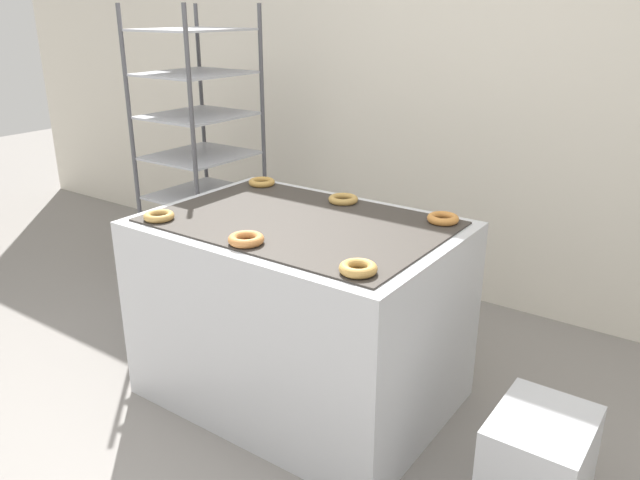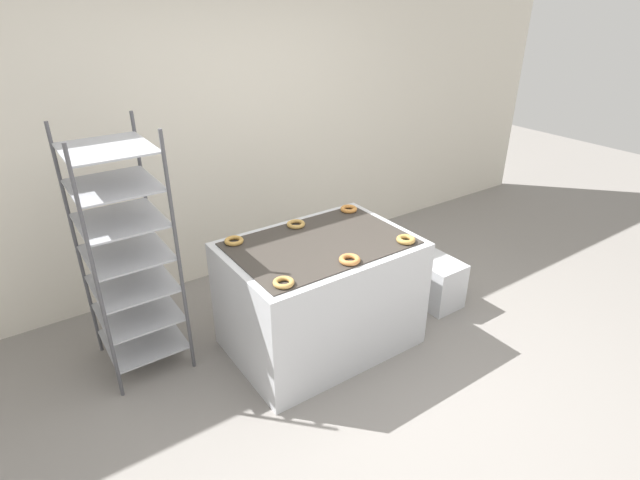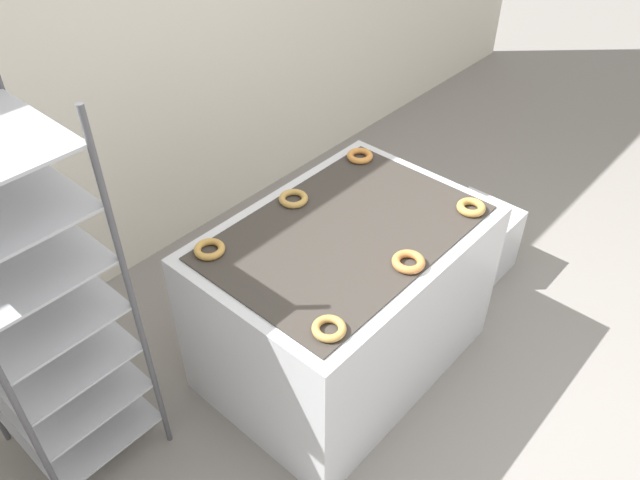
{
  "view_description": "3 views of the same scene",
  "coord_description": "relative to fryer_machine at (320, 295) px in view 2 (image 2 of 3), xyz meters",
  "views": [
    {
      "loc": [
        1.48,
        -1.25,
        1.67
      ],
      "look_at": [
        0.0,
        0.85,
        0.71
      ],
      "focal_mm": 35.0,
      "sensor_mm": 36.0,
      "label": 1
    },
    {
      "loc": [
        -1.72,
        -1.79,
        2.38
      ],
      "look_at": [
        0.0,
        0.7,
        0.86
      ],
      "focal_mm": 28.0,
      "sensor_mm": 36.0,
      "label": 2
    },
    {
      "loc": [
        -1.64,
        -0.62,
        2.53
      ],
      "look_at": [
        0.0,
        0.85,
        0.71
      ],
      "focal_mm": 35.0,
      "sensor_mm": 36.0,
      "label": 3
    }
  ],
  "objects": [
    {
      "name": "ground_plane",
      "position": [
        -0.0,
        -0.7,
        -0.42
      ],
      "size": [
        14.0,
        14.0,
        0.0
      ],
      "primitive_type": "plane",
      "color": "gray"
    },
    {
      "name": "donut_far_center",
      "position": [
        0.01,
        0.32,
        0.43
      ],
      "size": [
        0.13,
        0.13,
        0.03
      ],
      "primitive_type": "torus",
      "color": "#BC9047",
      "rests_on": "fryer_machine"
    },
    {
      "name": "glaze_bin",
      "position": [
        1.1,
        -0.12,
        -0.22
      ],
      "size": [
        0.31,
        0.39,
        0.4
      ],
      "color": "silver",
      "rests_on": "ground_plane"
    },
    {
      "name": "donut_near_center",
      "position": [
        -0.0,
        -0.33,
        0.44
      ],
      "size": [
        0.14,
        0.14,
        0.03
      ],
      "primitive_type": "torus",
      "color": "#CF8343",
      "rests_on": "fryer_machine"
    },
    {
      "name": "baking_rack_cart",
      "position": [
        -1.14,
        0.56,
        0.44
      ],
      "size": [
        0.52,
        0.58,
        1.69
      ],
      "color": "#4C4C51",
      "rests_on": "ground_plane"
    },
    {
      "name": "wall_back",
      "position": [
        -0.0,
        1.42,
        0.98
      ],
      "size": [
        8.0,
        0.05,
        2.8
      ],
      "color": "silver",
      "rests_on": "ground_plane"
    },
    {
      "name": "donut_far_left",
      "position": [
        -0.48,
        0.33,
        0.43
      ],
      "size": [
        0.13,
        0.13,
        0.03
      ],
      "primitive_type": "torus",
      "color": "#BE8D41",
      "rests_on": "fryer_machine"
    },
    {
      "name": "donut_far_right",
      "position": [
        0.5,
        0.32,
        0.44
      ],
      "size": [
        0.13,
        0.13,
        0.03
      ],
      "primitive_type": "torus",
      "color": "#D3863C",
      "rests_on": "fryer_machine"
    },
    {
      "name": "fryer_machine",
      "position": [
        0.0,
        0.0,
        0.0
      ],
      "size": [
        1.29,
        0.9,
        0.84
      ],
      "color": "silver",
      "rests_on": "ground_plane"
    },
    {
      "name": "donut_near_left",
      "position": [
        -0.49,
        -0.33,
        0.44
      ],
      "size": [
        0.13,
        0.13,
        0.03
      ],
      "primitive_type": "torus",
      "color": "tan",
      "rests_on": "fryer_machine"
    },
    {
      "name": "donut_near_right",
      "position": [
        0.49,
        -0.32,
        0.44
      ],
      "size": [
        0.13,
        0.13,
        0.03
      ],
      "primitive_type": "torus",
      "color": "tan",
      "rests_on": "fryer_machine"
    }
  ]
}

